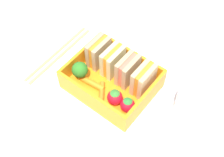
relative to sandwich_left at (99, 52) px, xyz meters
The scene contains 14 objects.
ground_plane 8.03cm from the sandwich_left, 25.30° to the right, with size 120.00×120.00×2.00cm, color silver.
bento_tray 7.10cm from the sandwich_left, 25.30° to the right, with size 16.53×13.40×1.20cm, color orange.
bento_rim 6.19cm from the sandwich_left, 25.30° to the right, with size 16.53×13.40×3.98cm.
sandwich_left is the anchor object (origin of this frame).
sandwich_center_left 3.68cm from the sandwich_left, ahead, with size 2.66×5.22×6.03cm.
sandwich_center 7.36cm from the sandwich_left, ahead, with size 2.66×5.22×6.03cm.
sandwich_center_right 11.05cm from the sandwich_left, ahead, with size 2.66×5.22×6.03cm.
broccoli_floret 5.61cm from the sandwich_left, 91.41° to the right, with size 3.22×3.22×4.49cm.
carrot_stick_far_left 6.57cm from the sandwich_left, 63.62° to the right, with size 1.20×1.20×5.48cm, color orange.
carrot_stick_left 8.18cm from the sandwich_left, 48.69° to the right, with size 1.01×1.01×4.53cm, color orange.
strawberry_far_left 10.47cm from the sandwich_left, 33.57° to the right, with size 3.01×3.01×3.61cm.
strawberry_left 12.84cm from the sandwich_left, 25.81° to the right, with size 2.83×2.83×3.43cm.
chopstick_pair 10.22cm from the sandwich_left, 159.73° to the right, with size 2.20×18.94×0.70cm.
drinking_glass 21.08cm from the sandwich_left, ahead, with size 6.29×6.29×7.06cm, color silver.
Camera 1 is at (21.77, -27.83, 52.84)cm, focal length 50.00 mm.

